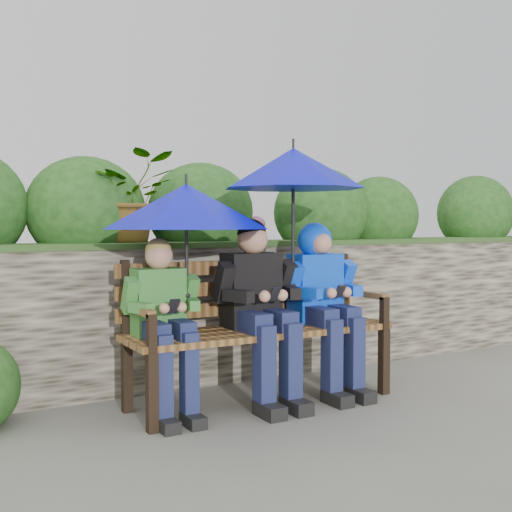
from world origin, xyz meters
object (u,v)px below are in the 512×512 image
umbrella_right (293,168)px  boy_left (164,316)px  boy_middle (259,301)px  boy_right (323,292)px  park_bench (256,319)px  umbrella_left (186,207)px

umbrella_right → boy_left: bearing=-179.5°
boy_middle → umbrella_right: bearing=4.3°
boy_middle → boy_right: bearing=1.7°
park_bench → boy_right: boy_right is taller
boy_right → boy_middle: bearing=-178.3°
boy_left → umbrella_left: (0.16, 0.02, 0.65)m
park_bench → boy_middle: boy_middle is taller
park_bench → boy_right: bearing=-8.7°
boy_middle → park_bench: bearing=74.0°
park_bench → boy_middle: 0.16m
boy_middle → umbrella_right: (0.27, 0.02, 0.86)m
park_bench → umbrella_right: bearing=-15.8°
park_bench → boy_middle: size_ratio=1.49×
boy_middle → boy_right: 0.51m
park_bench → boy_left: 0.68m
umbrella_right → park_bench: bearing=164.2°
park_bench → umbrella_right: umbrella_right is taller
park_bench → boy_middle: (-0.03, -0.09, 0.13)m
park_bench → boy_right: 0.52m
umbrella_left → umbrella_right: (0.76, -0.01, 0.26)m
boy_left → umbrella_right: bearing=0.5°
boy_middle → umbrella_left: size_ratio=1.16×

